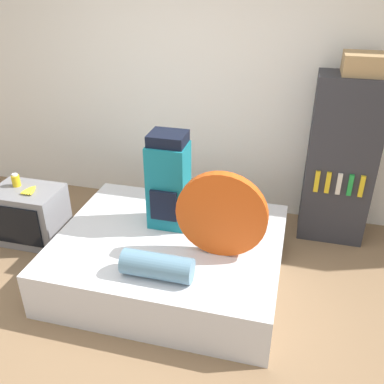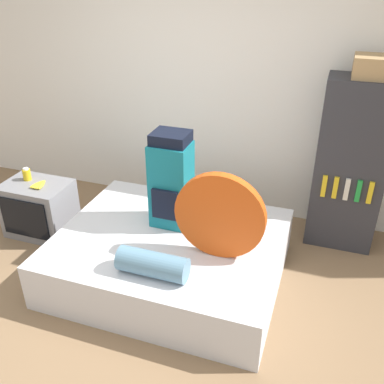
% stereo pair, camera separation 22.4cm
% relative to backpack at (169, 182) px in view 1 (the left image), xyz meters
% --- Properties ---
extents(ground_plane, '(16.00, 16.00, 0.00)m').
position_rel_backpack_xyz_m(ground_plane, '(-0.04, -0.80, -0.81)').
color(ground_plane, '#846647').
extents(wall_back, '(8.00, 0.05, 2.60)m').
position_rel_backpack_xyz_m(wall_back, '(-0.04, 1.14, 0.49)').
color(wall_back, white).
rests_on(wall_back, ground_plane).
extents(bed, '(1.84, 1.52, 0.41)m').
position_rel_backpack_xyz_m(bed, '(0.06, -0.21, -0.61)').
color(bed, silver).
rests_on(bed, ground_plane).
extents(backpack, '(0.32, 0.31, 0.82)m').
position_rel_backpack_xyz_m(backpack, '(0.00, 0.00, 0.00)').
color(backpack, '#14707F').
rests_on(backpack, bed).
extents(tent_bag, '(0.69, 0.07, 0.69)m').
position_rel_backpack_xyz_m(tent_bag, '(0.51, -0.31, -0.06)').
color(tent_bag, '#D14C14').
rests_on(tent_bag, bed).
extents(sleeping_roll, '(0.52, 0.19, 0.19)m').
position_rel_backpack_xyz_m(sleeping_roll, '(0.13, -0.71, -0.31)').
color(sleeping_roll, '#5B849E').
rests_on(sleeping_roll, bed).
extents(television, '(0.63, 0.46, 0.54)m').
position_rel_backpack_xyz_m(television, '(-1.41, -0.00, -0.54)').
color(television, gray).
rests_on(television, ground_plane).
extents(canister, '(0.08, 0.08, 0.12)m').
position_rel_backpack_xyz_m(canister, '(-1.53, 0.06, -0.21)').
color(canister, gold).
rests_on(canister, television).
extents(banana_bunch, '(0.13, 0.17, 0.03)m').
position_rel_backpack_xyz_m(banana_bunch, '(-1.34, -0.02, -0.25)').
color(banana_bunch, yellow).
rests_on(banana_bunch, television).
extents(bookshelf, '(0.60, 0.40, 1.58)m').
position_rel_backpack_xyz_m(bookshelf, '(1.40, 0.83, -0.02)').
color(bookshelf, '#2D2D33').
rests_on(bookshelf, ground_plane).
extents(cardboard_box, '(0.40, 0.31, 0.17)m').
position_rel_backpack_xyz_m(cardboard_box, '(1.48, 0.84, 0.86)').
color(cardboard_box, '#A88456').
rests_on(cardboard_box, bookshelf).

